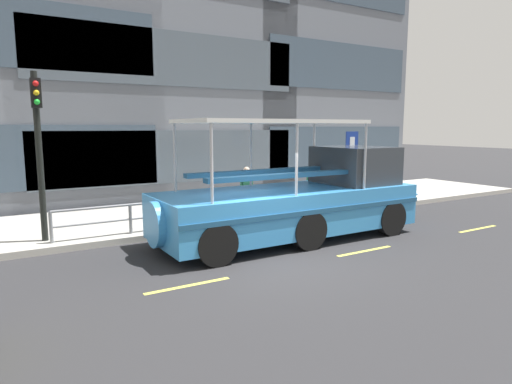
# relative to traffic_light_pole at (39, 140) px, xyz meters

# --- Properties ---
(ground_plane) EXTENTS (120.00, 120.00, 0.00)m
(ground_plane) POSITION_rel_traffic_light_pole_xyz_m (4.49, -3.77, -2.79)
(ground_plane) COLOR #2B2B2D
(sidewalk) EXTENTS (32.00, 4.80, 0.18)m
(sidewalk) POSITION_rel_traffic_light_pole_xyz_m (4.49, 1.83, -2.70)
(sidewalk) COLOR #A8A59E
(sidewalk) RESTS_ON ground_plane
(curb_edge) EXTENTS (32.00, 0.18, 0.18)m
(curb_edge) POSITION_rel_traffic_light_pole_xyz_m (4.49, -0.66, -2.70)
(curb_edge) COLOR #B2ADA3
(curb_edge) RESTS_ON ground_plane
(lane_centreline) EXTENTS (25.80, 0.12, 0.01)m
(lane_centreline) POSITION_rel_traffic_light_pole_xyz_m (4.49, -4.56, -2.79)
(lane_centreline) COLOR #DBD64C
(lane_centreline) RESTS_ON ground_plane
(office_tower_right) EXTENTS (9.25, 8.69, 20.29)m
(office_tower_right) POSITION_rel_traffic_light_pole_xyz_m (14.17, 8.93, 7.35)
(office_tower_right) COLOR slate
(office_tower_right) RESTS_ON ground_plane
(curb_guardrail) EXTENTS (12.25, 0.09, 0.85)m
(curb_guardrail) POSITION_rel_traffic_light_pole_xyz_m (6.19, -0.32, -2.04)
(curb_guardrail) COLOR gray
(curb_guardrail) RESTS_ON sidewalk
(traffic_light_pole) EXTENTS (0.24, 0.46, 4.32)m
(traffic_light_pole) POSITION_rel_traffic_light_pole_xyz_m (0.00, 0.00, 0.00)
(traffic_light_pole) COLOR black
(traffic_light_pole) RESTS_ON sidewalk
(parking_sign) EXTENTS (0.60, 0.12, 2.78)m
(parking_sign) POSITION_rel_traffic_light_pole_xyz_m (10.68, 0.08, -0.73)
(parking_sign) COLOR #4C4F54
(parking_sign) RESTS_ON sidewalk
(duck_tour_boat) EXTENTS (9.35, 2.61, 3.32)m
(duck_tour_boat) POSITION_rel_traffic_light_pole_xyz_m (6.49, -2.54, -1.70)
(duck_tour_boat) COLOR #388CD1
(duck_tour_boat) RESTS_ON ground_plane
(pedestrian_near_bow) EXTENTS (0.48, 0.30, 1.76)m
(pedestrian_near_bow) POSITION_rel_traffic_light_pole_xyz_m (9.16, 0.43, -1.55)
(pedestrian_near_bow) COLOR #1E2338
(pedestrian_near_bow) RESTS_ON sidewalk
(pedestrian_mid_left) EXTENTS (0.45, 0.23, 1.60)m
(pedestrian_mid_left) POSITION_rel_traffic_light_pole_xyz_m (6.43, 0.64, -1.65)
(pedestrian_mid_left) COLOR #1E2338
(pedestrian_mid_left) RESTS_ON sidewalk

